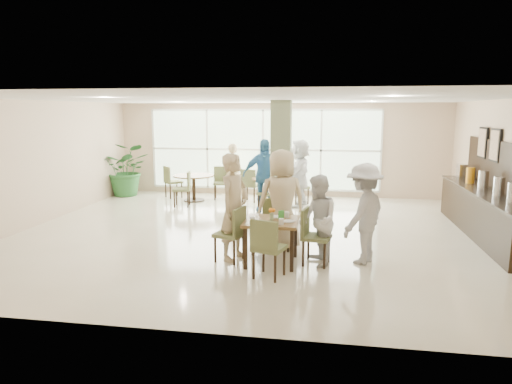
# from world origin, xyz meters

# --- Properties ---
(ground) EXTENTS (10.00, 10.00, 0.00)m
(ground) POSITION_xyz_m (0.00, 0.00, 0.00)
(ground) COLOR beige
(ground) RESTS_ON ground
(room_shell) EXTENTS (10.00, 10.00, 10.00)m
(room_shell) POSITION_xyz_m (0.00, 0.00, 1.70)
(room_shell) COLOR white
(room_shell) RESTS_ON ground
(window_bank) EXTENTS (7.00, 0.04, 7.00)m
(window_bank) POSITION_xyz_m (-0.50, 4.46, 1.40)
(window_bank) COLOR silver
(window_bank) RESTS_ON ground
(column) EXTENTS (0.45, 0.45, 2.80)m
(column) POSITION_xyz_m (0.40, 1.20, 1.40)
(column) COLOR #64724F
(column) RESTS_ON ground
(main_table) EXTENTS (0.90, 0.90, 0.75)m
(main_table) POSITION_xyz_m (0.58, -1.88, 0.65)
(main_table) COLOR brown
(main_table) RESTS_ON ground
(round_table_left) EXTENTS (1.17, 1.17, 0.75)m
(round_table_left) POSITION_xyz_m (-2.33, 3.22, 0.59)
(round_table_left) COLOR brown
(round_table_left) RESTS_ON ground
(round_table_right) EXTENTS (1.08, 1.08, 0.75)m
(round_table_right) POSITION_xyz_m (-0.04, 2.97, 0.57)
(round_table_right) COLOR brown
(round_table_right) RESTS_ON ground
(chairs_main_table) EXTENTS (2.03, 2.00, 0.95)m
(chairs_main_table) POSITION_xyz_m (0.59, -1.85, 0.47)
(chairs_main_table) COLOR #586236
(chairs_main_table) RESTS_ON ground
(chairs_table_left) EXTENTS (2.05, 1.78, 0.95)m
(chairs_table_left) POSITION_xyz_m (-2.37, 3.19, 0.47)
(chairs_table_left) COLOR #586236
(chairs_table_left) RESTS_ON ground
(chairs_table_right) EXTENTS (1.97, 1.78, 0.95)m
(chairs_table_right) POSITION_xyz_m (0.00, 2.95, 0.47)
(chairs_table_right) COLOR #586236
(chairs_table_right) RESTS_ON ground
(tabletop_clutter) EXTENTS (0.72, 0.74, 0.21)m
(tabletop_clutter) POSITION_xyz_m (0.62, -1.93, 0.81)
(tabletop_clutter) COLOR white
(tabletop_clutter) RESTS_ON main_table
(buffet_counter) EXTENTS (0.64, 4.70, 1.95)m
(buffet_counter) POSITION_xyz_m (4.70, 0.51, 0.55)
(buffet_counter) COLOR black
(buffet_counter) RESTS_ON ground
(framed_art_a) EXTENTS (0.05, 0.55, 0.70)m
(framed_art_a) POSITION_xyz_m (4.95, 1.00, 1.85)
(framed_art_a) COLOR black
(framed_art_a) RESTS_ON ground
(framed_art_b) EXTENTS (0.05, 0.55, 0.70)m
(framed_art_b) POSITION_xyz_m (4.95, 1.80, 1.85)
(framed_art_b) COLOR black
(framed_art_b) RESTS_ON ground
(potted_plant) EXTENTS (1.65, 1.65, 1.61)m
(potted_plant) POSITION_xyz_m (-4.58, 3.69, 0.81)
(potted_plant) COLOR #255E29
(potted_plant) RESTS_ON ground
(teen_left) EXTENTS (0.68, 0.80, 1.85)m
(teen_left) POSITION_xyz_m (-0.09, -1.77, 0.93)
(teen_left) COLOR tan
(teen_left) RESTS_ON ground
(teen_far) EXTENTS (1.04, 0.84, 1.88)m
(teen_far) POSITION_xyz_m (0.66, -1.09, 0.94)
(teen_far) COLOR tan
(teen_far) RESTS_ON ground
(teen_right) EXTENTS (0.76, 0.87, 1.53)m
(teen_right) POSITION_xyz_m (1.35, -1.86, 0.77)
(teen_right) COLOR white
(teen_right) RESTS_ON ground
(teen_standing) EXTENTS (1.11, 1.27, 1.71)m
(teen_standing) POSITION_xyz_m (2.11, -1.60, 0.86)
(teen_standing) COLOR #B6B6B9
(teen_standing) RESTS_ON ground
(adult_a) EXTENTS (1.14, 0.71, 1.87)m
(adult_a) POSITION_xyz_m (-0.14, 2.15, 0.93)
(adult_a) COLOR teal
(adult_a) RESTS_ON ground
(adult_b) EXTENTS (1.03, 1.79, 1.82)m
(adult_b) POSITION_xyz_m (0.72, 2.95, 0.91)
(adult_b) COLOR white
(adult_b) RESTS_ON ground
(adult_standing) EXTENTS (0.62, 0.43, 1.64)m
(adult_standing) POSITION_xyz_m (-1.30, 3.73, 0.82)
(adult_standing) COLOR tan
(adult_standing) RESTS_ON ground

